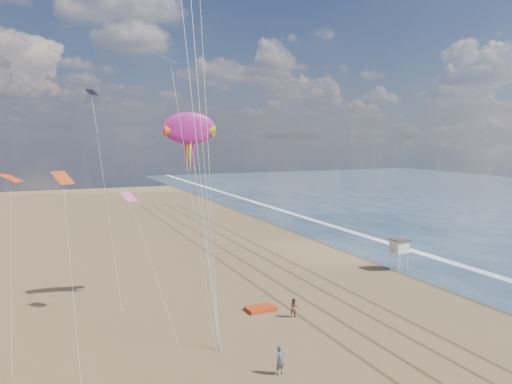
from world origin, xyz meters
TOP-DOWN VIEW (x-y plane):
  - wet_sand at (19.00, 40.00)m, footprint 260.00×260.00m
  - foam at (23.20, 40.00)m, footprint 260.00×260.00m
  - tracks at (2.55, 30.00)m, footprint 7.68×120.00m
  - lifeguard_stand at (15.50, 27.47)m, footprint 1.89×1.89m
  - grounded_kite at (-3.55, 21.68)m, footprint 2.53×1.68m
  - show_kite at (-8.03, 26.88)m, footprint 4.59×6.38m
  - kite_flyer_a at (-7.03, 10.85)m, footprint 0.77×0.63m
  - kite_flyer_b at (-1.73, 19.12)m, footprint 0.91×0.80m
  - small_kites at (-16.44, 25.03)m, footprint 12.98×16.44m

SIDE VIEW (x-z plane):
  - wet_sand at x=19.00m, z-range 0.00..0.00m
  - foam at x=23.20m, z-range 0.00..0.00m
  - tracks at x=2.55m, z-range 0.00..0.01m
  - grounded_kite at x=-3.55m, z-range 0.00..0.28m
  - kite_flyer_b at x=-1.73m, z-range 0.00..1.57m
  - kite_flyer_a at x=-7.03m, z-range 0.00..1.83m
  - lifeguard_stand at x=15.50m, z-range 0.93..4.34m
  - small_kites at x=-16.44m, z-range 8.52..19.68m
  - show_kite at x=-8.03m, z-range 5.82..24.54m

